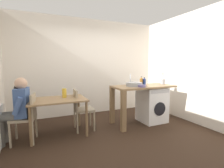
% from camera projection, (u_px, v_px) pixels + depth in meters
% --- Properties ---
extents(ground_plane, '(5.46, 5.46, 0.00)m').
position_uv_depth(ground_plane, '(113.00, 135.00, 3.40)').
color(ground_plane, black).
extents(wall_back, '(4.60, 0.10, 2.70)m').
position_uv_depth(wall_back, '(88.00, 67.00, 4.82)').
color(wall_back, silver).
rests_on(wall_back, ground_plane).
extents(wall_counter_side, '(0.10, 3.80, 2.70)m').
position_uv_depth(wall_counter_side, '(192.00, 68.00, 4.12)').
color(wall_counter_side, silver).
rests_on(wall_counter_side, ground_plane).
extents(dining_table, '(1.10, 0.76, 0.74)m').
position_uv_depth(dining_table, '(58.00, 104.00, 3.35)').
color(dining_table, olive).
rests_on(dining_table, ground_plane).
extents(chair_person_seat, '(0.46, 0.46, 0.90)m').
position_uv_depth(chair_person_seat, '(28.00, 115.00, 3.04)').
color(chair_person_seat, gray).
rests_on(chair_person_seat, ground_plane).
extents(chair_opposite, '(0.42, 0.42, 0.90)m').
position_uv_depth(chair_opposite, '(81.00, 107.00, 3.61)').
color(chair_opposite, gray).
rests_on(chair_opposite, ground_plane).
extents(seated_person, '(0.53, 0.53, 1.20)m').
position_uv_depth(seated_person, '(17.00, 107.00, 2.98)').
color(seated_person, '#595651').
rests_on(seated_person, ground_plane).
extents(kitchen_counter, '(1.50, 0.68, 0.92)m').
position_uv_depth(kitchen_counter, '(136.00, 93.00, 3.96)').
color(kitchen_counter, olive).
rests_on(kitchen_counter, ground_plane).
extents(washing_machine, '(0.60, 0.61, 0.86)m').
position_uv_depth(washing_machine, '(152.00, 104.00, 4.19)').
color(washing_machine, white).
rests_on(washing_machine, ground_plane).
extents(sink_basin, '(0.38, 0.38, 0.09)m').
position_uv_depth(sink_basin, '(134.00, 84.00, 3.91)').
color(sink_basin, '#9EA0A5').
rests_on(sink_basin, kitchen_counter).
extents(tap, '(0.02, 0.02, 0.28)m').
position_uv_depth(tap, '(130.00, 80.00, 4.06)').
color(tap, '#B2B2B7').
rests_on(tap, kitchen_counter).
extents(bottle_tall_green, '(0.08, 0.08, 0.21)m').
position_uv_depth(bottle_tall_green, '(141.00, 81.00, 4.20)').
color(bottle_tall_green, brown).
rests_on(bottle_tall_green, kitchen_counter).
extents(bottle_squat_brown, '(0.08, 0.08, 0.19)m').
position_uv_depth(bottle_squat_brown, '(144.00, 81.00, 4.25)').
color(bottle_squat_brown, navy).
rests_on(bottle_squat_brown, kitchen_counter).
extents(mixing_bowl, '(0.18, 0.18, 0.05)m').
position_uv_depth(mixing_bowl, '(142.00, 86.00, 3.76)').
color(mixing_bowl, slate).
rests_on(mixing_bowl, kitchen_counter).
extents(utensil_crock, '(0.11, 0.11, 0.30)m').
position_uv_depth(utensil_crock, '(163.00, 81.00, 4.32)').
color(utensil_crock, gray).
rests_on(utensil_crock, kitchen_counter).
extents(vase, '(0.09, 0.09, 0.19)m').
position_uv_depth(vase, '(64.00, 93.00, 3.48)').
color(vase, gold).
rests_on(vase, dining_table).
extents(scissors, '(0.15, 0.06, 0.01)m').
position_uv_depth(scissors, '(144.00, 86.00, 3.91)').
color(scissors, '#B2B2B7').
rests_on(scissors, kitchen_counter).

